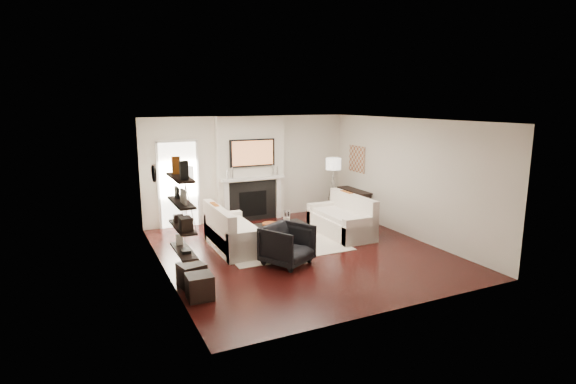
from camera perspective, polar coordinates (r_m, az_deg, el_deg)
name	(u,v)px	position (r m, az deg, el deg)	size (l,w,h in m)	color
room_envelope	(301,188)	(9.09, 1.62, 0.56)	(6.00, 6.00, 6.00)	black
chimney_breast	(251,169)	(11.69, -4.78, 2.96)	(1.80, 0.25, 2.70)	silver
fireplace_surround	(253,201)	(11.71, -4.48, -1.15)	(1.30, 0.02, 1.04)	black
firebox	(253,204)	(11.72, -4.47, -1.48)	(0.75, 0.02, 0.65)	black
mantel_pilaster_l	(227,203)	(11.45, -7.80, -1.36)	(0.12, 0.08, 1.10)	white
mantel_pilaster_r	(279,198)	(11.95, -1.21, -0.71)	(0.12, 0.08, 1.10)	white
mantel_shelf	(253,179)	(11.55, -4.44, 1.71)	(1.70, 0.18, 0.07)	white
tv_body	(252,153)	(11.48, -4.54, 4.98)	(1.20, 0.06, 0.70)	black
tv_screen	(253,153)	(11.45, -4.48, 4.96)	(1.10, 0.01, 0.62)	#BF723F
candlestick_l_tall	(232,173)	(11.35, -7.07, 2.43)	(0.04, 0.04, 0.30)	silver
candlestick_l_short	(228,174)	(11.31, -7.69, 2.23)	(0.04, 0.04, 0.24)	silver
candlestick_r_tall	(273,170)	(11.74, -1.96, 2.81)	(0.04, 0.04, 0.30)	silver
candlestick_r_short	(277,171)	(11.79, -1.38, 2.70)	(0.04, 0.04, 0.24)	silver
hallway_panel	(179,185)	(11.33, -13.73, 0.87)	(0.90, 0.02, 2.10)	white
door_trim_l	(159,187)	(11.23, -16.11, 0.65)	(0.06, 0.06, 2.16)	white
door_trim_r	(198,184)	(11.42, -11.36, 1.05)	(0.06, 0.06, 2.16)	white
door_trim_top	(177,141)	(11.17, -13.98, 6.30)	(1.02, 0.06, 0.06)	white
rug	(281,244)	(9.84, -0.91, -6.68)	(2.60, 2.00, 0.01)	beige
loveseat_left_base	(235,239)	(9.61, -6.75, -5.93)	(0.85, 1.80, 0.42)	white
loveseat_left_back	(219,226)	(9.42, -8.73, -4.33)	(0.18, 1.80, 0.80)	white
loveseat_left_arm_n	(248,246)	(8.85, -5.07, -6.81)	(0.85, 0.18, 0.60)	white
loveseat_left_arm_s	(223,225)	(10.32, -8.21, -4.21)	(0.85, 0.18, 0.60)	white
loveseat_left_cushion	(237,227)	(9.55, -6.50, -4.40)	(0.63, 1.44, 0.10)	white
pillow_left_orange	(215,214)	(9.65, -9.28, -2.71)	(0.10, 0.42, 0.42)	#A14F13
pillow_left_charcoal	(223,221)	(9.09, -8.22, -3.62)	(0.10, 0.40, 0.40)	black
loveseat_right_base	(340,226)	(10.60, 6.67, -4.27)	(0.85, 1.80, 0.42)	white
loveseat_right_back	(353,211)	(10.69, 8.24, -2.41)	(0.18, 1.80, 0.80)	white
loveseat_right_arm_n	(360,231)	(9.92, 9.16, -4.89)	(0.85, 0.18, 0.60)	white
loveseat_right_arm_s	(323,214)	(11.24, 4.50, -2.83)	(0.85, 0.18, 0.60)	white
loveseat_right_cushion	(339,215)	(10.50, 6.47, -2.94)	(0.63, 1.44, 0.10)	white
pillow_right_orange	(346,200)	(10.89, 7.40, -1.04)	(0.10, 0.42, 0.42)	#A14F13
pillow_right_charcoal	(360,206)	(10.41, 9.18, -1.73)	(0.10, 0.40, 0.40)	black
coffee_table	(280,225)	(9.89, -0.97, -4.19)	(1.10, 0.55, 0.04)	black
coffee_leg_nw	(263,240)	(9.57, -3.16, -6.06)	(0.02, 0.02, 0.38)	silver
coffee_leg_ne	(305,234)	(9.97, 2.19, -5.33)	(0.02, 0.02, 0.38)	silver
coffee_leg_sw	(256,234)	(9.96, -4.12, -5.36)	(0.02, 0.02, 0.38)	silver
coffee_leg_se	(296,229)	(10.35, 1.06, -4.69)	(0.02, 0.02, 0.38)	silver
hurricane_glass	(287,217)	(9.91, -0.18, -3.20)	(0.16, 0.16, 0.28)	white
hurricane_candle	(287,220)	(9.93, -0.18, -3.56)	(0.10, 0.10, 0.14)	white
copper_bowl	(270,224)	(9.78, -2.31, -4.10)	(0.33, 0.33, 0.06)	#A3491B
armchair	(287,243)	(8.59, -0.07, -6.49)	(0.81, 0.76, 0.84)	black
lamp_left_post	(186,210)	(10.69, -12.78, -2.18)	(0.02, 0.02, 1.20)	silver
lamp_left_shade	(185,173)	(10.53, -12.98, 2.32)	(0.40, 0.40, 0.30)	white
lamp_left_leg_a	(191,209)	(10.71, -12.20, -2.13)	(0.02, 0.02, 1.25)	silver
lamp_left_leg_b	(183,209)	(10.77, -13.17, -2.10)	(0.02, 0.02, 1.25)	silver
lamp_left_leg_c	(185,211)	(10.59, -12.95, -2.32)	(0.02, 0.02, 1.25)	silver
lamp_right_post	(333,195)	(12.04, 5.70, -0.43)	(0.02, 0.02, 1.20)	silver
lamp_right_shade	(333,164)	(11.90, 5.79, 3.58)	(0.40, 0.40, 0.30)	white
lamp_right_leg_a	(336,195)	(12.10, 6.15, -0.38)	(0.02, 0.02, 1.25)	silver
lamp_right_leg_b	(329,195)	(12.09, 5.25, -0.37)	(0.02, 0.02, 1.25)	silver
lamp_right_leg_c	(333,196)	(11.93, 5.71, -0.54)	(0.02, 0.02, 1.25)	silver
console_top	(354,191)	(12.10, 8.39, 0.19)	(0.35, 1.20, 0.04)	black
console_leg_n	(366,209)	(11.74, 9.82, -2.08)	(0.30, 0.04, 0.71)	black
console_leg_s	(343,200)	(12.63, 6.96, -1.04)	(0.30, 0.04, 0.71)	black
wall_art	(357,159)	(12.18, 8.75, 4.16)	(0.03, 0.70, 0.70)	#A37551
shelf_bottom	(184,251)	(7.48, -13.12, -7.29)	(0.25, 1.00, 0.04)	black
shelf_lower	(182,227)	(7.36, -13.26, -4.34)	(0.25, 1.00, 0.04)	black
shelf_upper	(181,202)	(7.27, -13.40, -1.31)	(0.25, 1.00, 0.04)	black
shelf_top	(180,177)	(7.19, -13.55, 1.80)	(0.25, 1.00, 0.04)	black
decor_magfile_a	(184,170)	(6.87, -13.07, 2.72)	(0.12, 0.10, 0.28)	black
decor_magfile_b	(176,165)	(7.43, -14.04, 3.31)	(0.12, 0.10, 0.28)	#A14F13
decor_frame_a	(183,197)	(7.07, -13.13, -0.60)	(0.04, 0.30, 0.22)	white
decor_frame_b	(177,192)	(7.53, -13.92, -0.05)	(0.04, 0.22, 0.18)	black
decor_wine_rack	(186,224)	(7.10, -12.88, -3.93)	(0.18, 0.25, 0.20)	black
decor_box_small	(179,218)	(7.60, -13.72, -3.26)	(0.15, 0.12, 0.12)	black
decor_books	(186,251)	(7.33, -12.89, -7.32)	(0.14, 0.20, 0.05)	black
decor_box_tall	(179,239)	(7.74, -13.65, -5.85)	(0.10, 0.10, 0.18)	white
clock_rim	(154,173)	(9.05, -16.68, 2.29)	(0.34, 0.34, 0.04)	black
clock_face	(155,173)	(9.06, -16.52, 2.30)	(0.29, 0.29, 0.01)	white
ottoman_near	(192,275)	(7.84, -12.14, -10.26)	(0.40, 0.40, 0.40)	black
ottoman_far	(200,287)	(7.35, -11.15, -11.71)	(0.40, 0.40, 0.40)	black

